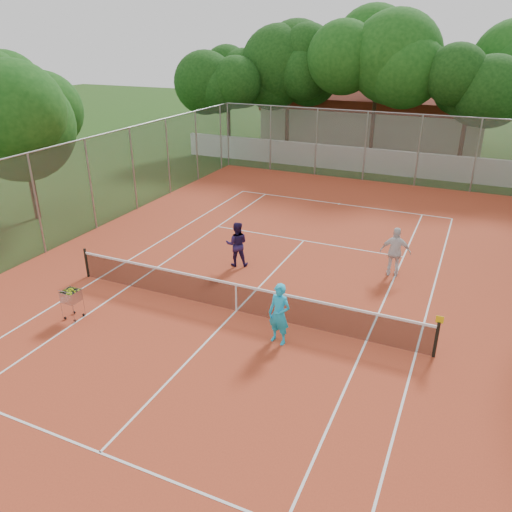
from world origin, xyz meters
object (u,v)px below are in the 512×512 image
at_px(player_near, 279,314).
at_px(ball_hopper, 72,303).
at_px(clubhouse, 375,114).
at_px(player_far_left, 237,244).
at_px(player_far_right, 395,252).
at_px(tennis_net, 236,297).

bearing_deg(player_near, ball_hopper, -156.72).
height_order(clubhouse, player_far_left, clubhouse).
distance_m(player_near, player_far_left, 5.33).
height_order(player_near, player_far_left, player_near).
distance_m(player_far_right, ball_hopper, 10.93).
bearing_deg(player_far_left, player_far_right, 172.17).
xyz_separation_m(tennis_net, player_far_left, (-1.49, 3.08, 0.36)).
relative_size(tennis_net, player_far_right, 6.52).
height_order(player_far_left, ball_hopper, player_far_left).
relative_size(player_near, player_far_left, 1.06).
xyz_separation_m(tennis_net, ball_hopper, (-4.33, -2.44, 0.03)).
relative_size(player_far_left, ball_hopper, 1.65).
height_order(clubhouse, player_far_right, clubhouse).
distance_m(player_far_left, player_far_right, 5.72).
xyz_separation_m(player_near, ball_hopper, (-6.19, -1.38, -0.39)).
bearing_deg(player_far_left, tennis_net, 92.56).
distance_m(player_near, player_far_right, 6.06).
bearing_deg(tennis_net, clubhouse, 93.95).
height_order(tennis_net, clubhouse, clubhouse).
bearing_deg(ball_hopper, player_near, 16.79).
xyz_separation_m(player_near, player_far_left, (-3.35, 4.14, -0.05)).
bearing_deg(ball_hopper, player_far_right, 44.38).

